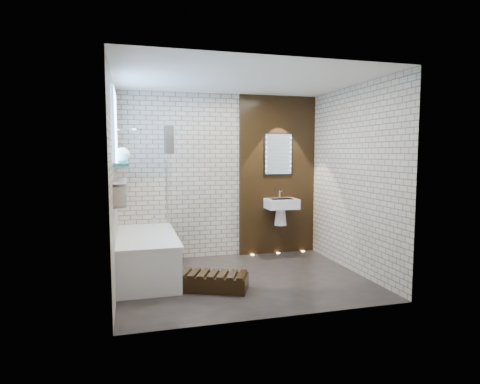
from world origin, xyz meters
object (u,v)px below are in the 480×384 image
object	(u,v)px
washbasin	(281,207)
walnut_step	(213,282)
bath_screen	(169,180)
led_mirror	(278,154)
bathtub	(147,256)

from	to	relation	value
washbasin	walnut_step	size ratio (longest dim) A/B	0.70
bath_screen	washbasin	world-z (taller)	bath_screen
led_mirror	bath_screen	bearing A→B (deg)	-169.34
bath_screen	washbasin	xyz separation A→B (m)	(1.82, 0.18, -0.49)
bath_screen	walnut_step	size ratio (longest dim) A/B	1.68
bath_screen	led_mirror	xyz separation A→B (m)	(1.82, 0.34, 0.37)
bathtub	walnut_step	size ratio (longest dim) A/B	2.09
bathtub	led_mirror	xyz separation A→B (m)	(2.17, 0.78, 1.36)
bathtub	bath_screen	bearing A→B (deg)	51.10
bath_screen	led_mirror	world-z (taller)	led_mirror
washbasin	walnut_step	world-z (taller)	washbasin
bathtub	bath_screen	world-z (taller)	bath_screen
led_mirror	walnut_step	world-z (taller)	led_mirror
walnut_step	led_mirror	bearing A→B (deg)	47.30
washbasin	led_mirror	xyz separation A→B (m)	(0.00, 0.16, 0.86)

